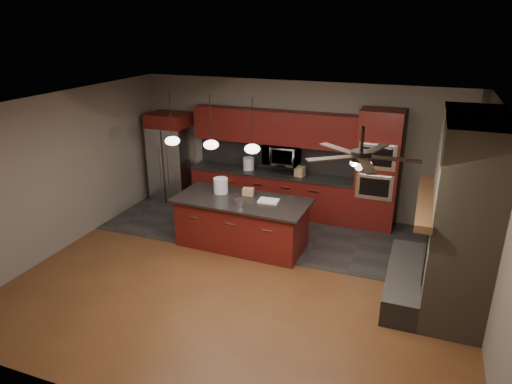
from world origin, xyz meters
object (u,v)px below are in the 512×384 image
at_px(microwave, 282,154).
at_px(paint_tray, 269,201).
at_px(oven_tower, 377,170).
at_px(kitchen_island, 242,223).
at_px(refrigerator, 171,157).
at_px(cardboard_box, 248,192).
at_px(counter_box, 300,171).
at_px(counter_bucket, 249,164).
at_px(white_bucket, 221,185).
at_px(paint_can, 240,202).

distance_m(microwave, paint_tray, 1.78).
xyz_separation_m(oven_tower, kitchen_island, (-2.16, -1.73, -0.73)).
bearing_deg(refrigerator, paint_tray, -28.59).
xyz_separation_m(paint_tray, cardboard_box, (-0.46, 0.18, 0.05)).
bearing_deg(cardboard_box, oven_tower, 23.53).
distance_m(paint_tray, counter_box, 1.62).
bearing_deg(counter_bucket, oven_tower, -0.16).
bearing_deg(white_bucket, kitchen_island, -20.69).
relative_size(paint_tray, counter_bucket, 1.31).
bearing_deg(paint_tray, white_bucket, 169.80).
relative_size(oven_tower, refrigerator, 1.18).
bearing_deg(paint_can, cardboard_box, 94.64).
relative_size(microwave, cardboard_box, 3.60).
bearing_deg(counter_box, paint_can, -92.08).
distance_m(counter_bucket, counter_box, 1.16).
distance_m(kitchen_island, cardboard_box, 0.58).
distance_m(microwave, paint_can, 2.08).
bearing_deg(counter_bucket, white_bucket, -88.11).
relative_size(oven_tower, counter_bucket, 8.86).
bearing_deg(cardboard_box, paint_tray, -32.81).
height_order(paint_can, cardboard_box, cardboard_box).
bearing_deg(cardboard_box, kitchen_island, -108.27).
bearing_deg(microwave, paint_can, -93.20).
relative_size(paint_can, paint_tray, 0.49).
bearing_deg(cardboard_box, refrigerator, 139.08).
bearing_deg(oven_tower, microwave, 178.34).
bearing_deg(paint_tray, refrigerator, 147.95).
xyz_separation_m(refrigerator, white_bucket, (1.92, -1.47, 0.05)).
relative_size(paint_can, counter_bucket, 0.64).
relative_size(microwave, kitchen_island, 0.30).
xyz_separation_m(oven_tower, paint_tray, (-1.67, -1.66, -0.25)).
bearing_deg(microwave, counter_bucket, -176.09).
relative_size(paint_tray, cardboard_box, 1.73).
bearing_deg(kitchen_island, paint_tray, 10.20).
height_order(white_bucket, cardboard_box, white_bucket).
bearing_deg(paint_tray, paint_can, -144.51).
height_order(paint_can, paint_tray, paint_can).
distance_m(kitchen_island, white_bucket, 0.80).
bearing_deg(paint_tray, counter_bucket, 118.40).
height_order(counter_bucket, counter_box, counter_bucket).
distance_m(kitchen_island, counter_bucket, 1.90).
distance_m(microwave, counter_bucket, 0.78).
relative_size(oven_tower, microwave, 3.25).
height_order(paint_tray, counter_bucket, counter_bucket).
height_order(refrigerator, counter_bucket, refrigerator).
relative_size(oven_tower, white_bucket, 8.37).
height_order(microwave, paint_tray, microwave).
height_order(microwave, white_bucket, microwave).
xyz_separation_m(oven_tower, refrigerator, (-4.58, -0.07, -0.18)).
relative_size(kitchen_island, counter_box, 11.71).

